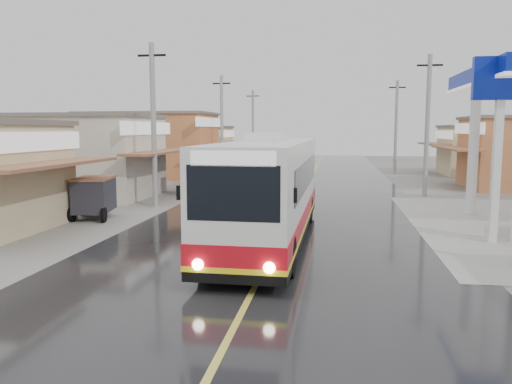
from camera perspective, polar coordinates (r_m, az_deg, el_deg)
ground at (r=15.27m, az=1.69°, el=-7.40°), size 120.00×120.00×0.00m
road at (r=29.96m, az=5.37°, el=-0.21°), size 12.00×90.00×0.02m
centre_line at (r=29.96m, az=5.37°, el=-0.18°), size 0.15×90.00×0.01m
shopfronts_left at (r=36.10m, az=-15.36°, el=0.80°), size 11.00×44.00×5.20m
utility_poles_left at (r=32.15m, az=-7.06°, el=0.25°), size 1.60×50.00×8.00m
utility_poles_right at (r=30.34m, az=18.68°, el=-0.48°), size 1.60×36.00×8.00m
coach_bus at (r=17.03m, az=1.61°, el=0.26°), size 2.82×11.94×3.71m
second_bus at (r=31.75m, az=-2.96°, el=2.98°), size 2.68×8.64×2.83m
cyclist at (r=26.65m, az=-3.77°, el=0.27°), size 0.70×1.85×1.98m
tricycle_near at (r=22.60m, az=-18.05°, el=-0.32°), size 1.95×2.41×1.81m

